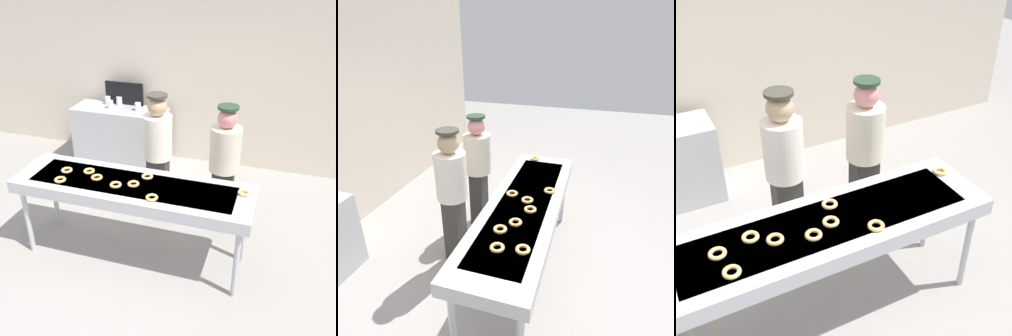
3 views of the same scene
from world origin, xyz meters
The scene contains 14 objects.
ground_plane centered at (0.00, 0.00, 0.00)m, with size 16.00×16.00×0.00m, color #9E9993.
back_wall centered at (0.00, 2.54, 1.62)m, with size 8.00×0.12×3.24m, color beige.
fryer_conveyor centered at (0.00, 0.00, 0.85)m, with size 2.47×0.70×0.92m.
glazed_donut_0 centered at (1.10, 0.14, 0.94)m, with size 0.12×0.12×0.03m, color #E4BC65.
glazed_donut_1 centered at (-0.72, -0.17, 0.94)m, with size 0.12×0.12×0.03m, color #E2B265.
glazed_donut_2 centered at (-0.52, 0.08, 0.94)m, with size 0.12×0.12×0.03m, color #E2BC6D.
glazed_donut_3 centered at (0.10, 0.16, 0.94)m, with size 0.12×0.12×0.03m, color #EAB970.
glazed_donut_4 centered at (-0.38, -0.02, 0.94)m, with size 0.12×0.12×0.03m, color #EEA960.
glazed_donut_5 centered at (-0.14, -0.09, 0.94)m, with size 0.12×0.12×0.03m, color #E3B66A.
glazed_donut_6 centered at (-0.76, 0.03, 0.94)m, with size 0.12×0.12×0.03m, color #E8B770.
glazed_donut_7 centered at (0.28, -0.21, 0.94)m, with size 0.12×0.12×0.03m, color #E6BB64.
glazed_donut_8 centered at (0.02, -0.02, 0.94)m, with size 0.12×0.12×0.03m, color #EBB16D.
worker_baker centered at (0.00, 0.80, 0.91)m, with size 0.34×0.34×1.61m.
worker_assistant centered at (0.79, 0.83, 0.88)m, with size 0.35×0.35×1.55m.
Camera 3 is at (-0.99, -2.18, 2.93)m, focal length 47.13 mm.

